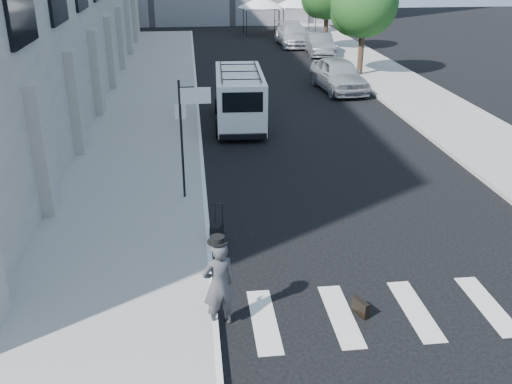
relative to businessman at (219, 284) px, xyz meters
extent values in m
plane|color=black|center=(1.90, 3.00, -0.94)|extent=(120.00, 120.00, 0.00)
cube|color=gray|center=(-2.35, 19.00, -0.86)|extent=(4.50, 48.00, 0.15)
cube|color=gray|center=(10.90, 23.00, -0.86)|extent=(4.00, 56.00, 0.15)
cylinder|color=black|center=(-0.70, 6.20, 0.96)|extent=(0.07, 0.07, 3.50)
cube|color=white|center=(-0.70, 6.22, 1.81)|extent=(0.30, 0.03, 0.42)
cube|color=white|center=(-0.25, 6.20, 2.26)|extent=(0.85, 0.06, 0.45)
cylinder|color=black|center=(9.50, 23.00, 0.46)|extent=(0.32, 0.32, 2.80)
sphere|color=#234D18|center=(9.50, 23.00, 3.19)|extent=(3.80, 3.80, 3.80)
sphere|color=#234D18|center=(9.10, 23.60, 2.62)|extent=(2.66, 2.66, 2.66)
cylinder|color=black|center=(9.50, 32.00, 0.46)|extent=(0.32, 0.32, 2.80)
cylinder|color=black|center=(4.50, 39.60, 0.16)|extent=(0.06, 0.06, 2.20)
cylinder|color=black|center=(7.30, 39.60, 0.16)|extent=(0.06, 0.06, 2.20)
cylinder|color=black|center=(4.50, 42.40, 0.16)|extent=(0.06, 0.06, 2.20)
cylinder|color=black|center=(7.30, 42.40, 0.16)|extent=(0.06, 0.06, 2.20)
cube|color=white|center=(5.90, 41.00, 1.31)|extent=(3.00, 3.00, 0.12)
cone|color=white|center=(5.90, 41.00, 1.81)|extent=(4.00, 4.00, 0.90)
cylinder|color=black|center=(7.70, 40.10, 0.16)|extent=(0.06, 0.06, 2.20)
cylinder|color=black|center=(10.50, 40.10, 0.16)|extent=(0.06, 0.06, 2.20)
cylinder|color=black|center=(7.70, 42.90, 0.16)|extent=(0.06, 0.06, 2.20)
cylinder|color=black|center=(10.50, 42.90, 0.16)|extent=(0.06, 0.06, 2.20)
cube|color=white|center=(9.10, 41.50, 1.31)|extent=(3.00, 3.00, 0.12)
cone|color=white|center=(9.10, 41.50, 1.81)|extent=(4.00, 4.00, 0.90)
imported|color=#3F3F42|center=(0.00, 0.00, 0.00)|extent=(0.79, 0.65, 1.88)
cube|color=black|center=(2.91, 0.00, -0.77)|extent=(0.28, 0.45, 0.34)
cube|color=black|center=(0.12, 3.37, -0.66)|extent=(0.38, 0.45, 0.56)
cylinder|color=black|center=(0.10, 3.57, -0.14)|extent=(0.02, 0.02, 0.53)
cylinder|color=black|center=(0.28, 3.49, -0.14)|extent=(0.02, 0.02, 0.53)
cube|color=black|center=(0.19, 3.53, 0.12)|extent=(0.21, 0.12, 0.03)
cube|color=white|center=(1.65, 14.00, 0.27)|extent=(2.15, 5.28, 2.02)
cube|color=white|center=(1.78, 16.84, -0.22)|extent=(1.87, 0.94, 1.06)
cube|color=black|center=(1.54, 11.42, 0.70)|extent=(1.54, 0.14, 0.77)
cylinder|color=black|center=(0.82, 15.87, -0.57)|extent=(0.30, 0.74, 0.73)
cylinder|color=black|center=(2.65, 15.79, -0.57)|extent=(0.30, 0.74, 0.73)
cylinder|color=black|center=(0.67, 12.31, -0.57)|extent=(0.30, 0.74, 0.73)
cylinder|color=black|center=(2.49, 12.23, -0.57)|extent=(0.30, 0.74, 0.73)
imported|color=#9D9FA4|center=(7.37, 19.67, -0.09)|extent=(2.42, 5.15, 1.70)
imported|color=#525559|center=(8.70, 30.28, -0.18)|extent=(1.88, 4.71, 1.52)
imported|color=#B0B1B8|center=(7.62, 34.81, -0.14)|extent=(2.36, 5.57, 1.61)
camera|label=1|loc=(-0.37, -9.55, 6.08)|focal=40.00mm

